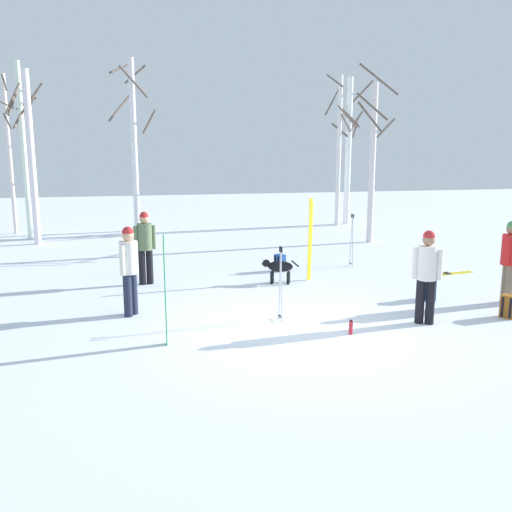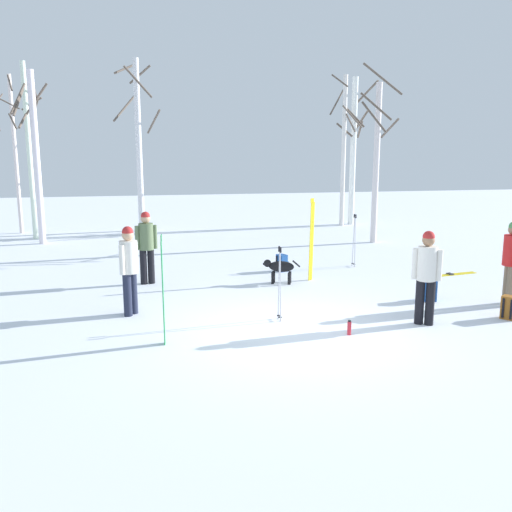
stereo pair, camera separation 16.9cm
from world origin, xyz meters
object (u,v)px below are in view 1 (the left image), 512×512
(ski_pair_planted_0, at_px, (310,240))
(ski_poles_1, at_px, (281,281))
(dog, at_px, (278,267))
(birch_tree_5, at_px, (339,148))
(birch_tree_6, at_px, (349,148))
(birch_tree_2, at_px, (31,154))
(ski_poles_0, at_px, (352,238))
(person_1, at_px, (427,271))
(birch_tree_0, at_px, (9,152))
(water_bottle_0, at_px, (351,327))
(birch_tree_1, at_px, (24,148))
(birch_tree_4, at_px, (373,158))
(birch_tree_3, at_px, (134,141))
(person_3, at_px, (510,257))
(backpack_1, at_px, (429,290))
(ski_pair_planted_1, at_px, (165,292))
(backpack_2, at_px, (508,307))
(person_2, at_px, (129,265))
(backpack_0, at_px, (280,263))
(person_0, at_px, (145,243))
(ski_pair_lying_0, at_px, (446,274))

(ski_pair_planted_0, bearing_deg, ski_poles_1, -117.67)
(dog, height_order, birch_tree_5, birch_tree_5)
(dog, xyz_separation_m, birch_tree_6, (5.60, 9.58, 2.79))
(birch_tree_2, bearing_deg, ski_poles_0, -32.25)
(person_1, height_order, birch_tree_0, birch_tree_0)
(birch_tree_0, distance_m, birch_tree_2, 2.90)
(birch_tree_0, bearing_deg, ski_poles_1, -60.87)
(water_bottle_0, height_order, birch_tree_2, birch_tree_2)
(birch_tree_0, bearing_deg, dog, -51.75)
(birch_tree_1, bearing_deg, birch_tree_2, -70.72)
(water_bottle_0, height_order, birch_tree_4, birch_tree_4)
(ski_poles_0, bearing_deg, birch_tree_3, 124.83)
(birch_tree_4, bearing_deg, ski_poles_0, -121.14)
(water_bottle_0, bearing_deg, birch_tree_3, 104.38)
(person_3, relative_size, birch_tree_6, 0.28)
(person_3, relative_size, birch_tree_4, 0.30)
(person_1, xyz_separation_m, backpack_1, (0.91, 1.42, -0.77))
(person_1, height_order, ski_pair_planted_1, ski_pair_planted_1)
(person_1, xyz_separation_m, birch_tree_3, (-4.95, 13.03, 2.48))
(backpack_2, distance_m, birch_tree_6, 13.64)
(ski_poles_0, relative_size, birch_tree_5, 0.23)
(person_2, height_order, backpack_0, person_2)
(dog, distance_m, birch_tree_3, 10.46)
(person_0, bearing_deg, ski_pair_lying_0, -5.13)
(backpack_0, relative_size, backpack_2, 1.00)
(person_2, distance_m, ski_poles_0, 6.72)
(ski_pair_planted_0, distance_m, water_bottle_0, 4.12)
(person_3, distance_m, ski_poles_0, 4.50)
(person_0, distance_m, dog, 3.18)
(person_0, distance_m, backpack_0, 3.60)
(person_0, xyz_separation_m, birch_tree_4, (7.64, 4.36, 1.86))
(ski_pair_planted_1, xyz_separation_m, birch_tree_6, (8.45, 13.26, 2.27))
(ski_pair_planted_0, bearing_deg, birch_tree_5, 65.15)
(ski_poles_0, height_order, birch_tree_1, birch_tree_1)
(ski_pair_lying_0, distance_m, backpack_1, 2.68)
(ski_poles_0, relative_size, backpack_2, 3.24)
(birch_tree_2, bearing_deg, birch_tree_1, 109.28)
(ski_poles_0, xyz_separation_m, birch_tree_1, (-9.32, 6.75, 2.41))
(water_bottle_0, bearing_deg, backpack_0, 88.50)
(birch_tree_1, bearing_deg, person_3, -44.79)
(person_3, height_order, birch_tree_0, birch_tree_0)
(ski_poles_0, height_order, backpack_2, ski_poles_0)
(person_0, bearing_deg, person_1, -40.54)
(person_3, height_order, birch_tree_2, birch_tree_2)
(person_2, xyz_separation_m, backpack_2, (6.94, -1.73, -0.77))
(ski_pair_lying_0, distance_m, ski_poles_0, 2.58)
(ski_pair_lying_0, bearing_deg, backpack_1, -129.35)
(backpack_0, relative_size, birch_tree_1, 0.07)
(birch_tree_5, bearing_deg, dog, -118.56)
(ski_poles_0, relative_size, birch_tree_2, 0.25)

